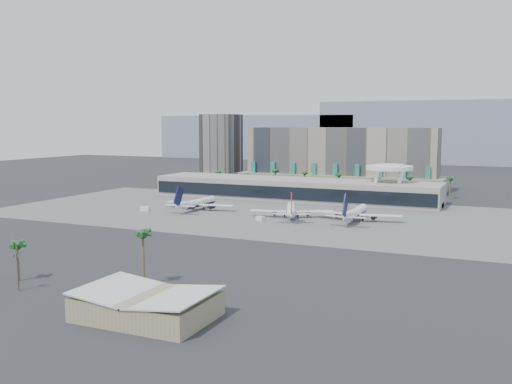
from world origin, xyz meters
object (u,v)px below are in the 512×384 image
at_px(service_vehicle_a, 145,209).
at_px(service_vehicle_b, 260,218).
at_px(airliner_centre, 291,210).
at_px(airliner_right, 355,213).
at_px(utility_pole, 17,265).
at_px(airliner_left, 197,203).
at_px(taxiway_sign, 148,234).

relative_size(service_vehicle_a, service_vehicle_b, 1.23).
bearing_deg(airliner_centre, airliner_right, -15.04).
bearing_deg(utility_pole, airliner_centre, 80.31).
relative_size(airliner_left, airliner_centre, 1.05).
height_order(utility_pole, service_vehicle_b, utility_pole).
height_order(airliner_right, service_vehicle_b, airliner_right).
distance_m(utility_pole, airliner_left, 148.74).
bearing_deg(airliner_centre, airliner_left, 155.88).
bearing_deg(airliner_centre, utility_pole, -120.37).
bearing_deg(airliner_centre, taxiway_sign, -141.04).
distance_m(airliner_left, service_vehicle_b, 46.34).
height_order(airliner_left, airliner_centre, airliner_left).
distance_m(service_vehicle_a, taxiway_sign, 64.26).
bearing_deg(service_vehicle_a, airliner_right, 2.69).
bearing_deg(airliner_left, airliner_right, 1.80).
xyz_separation_m(airliner_left, taxiway_sign, (15.77, -67.03, -3.16)).
bearing_deg(taxiway_sign, service_vehicle_a, 131.06).
height_order(airliner_left, service_vehicle_a, airliner_left).
distance_m(airliner_centre, service_vehicle_a, 76.29).
height_order(utility_pole, airliner_right, airliner_right).
relative_size(airliner_centre, service_vehicle_a, 8.29).
relative_size(airliner_left, taxiway_sign, 20.44).
xyz_separation_m(utility_pole, taxiway_sign, (-13.03, 78.85, -6.69)).
height_order(airliner_centre, service_vehicle_a, airliner_centre).
distance_m(airliner_right, service_vehicle_a, 106.73).
xyz_separation_m(utility_pole, airliner_right, (54.71, 145.68, -3.34)).
bearing_deg(airliner_right, service_vehicle_b, -158.10).
xyz_separation_m(airliner_centre, service_vehicle_b, (-10.08, -13.64, -2.60)).
distance_m(airliner_centre, service_vehicle_b, 17.16).
bearing_deg(airliner_centre, service_vehicle_a, 168.34).
distance_m(service_vehicle_b, taxiway_sign, 57.14).
bearing_deg(service_vehicle_b, airliner_right, 42.97).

